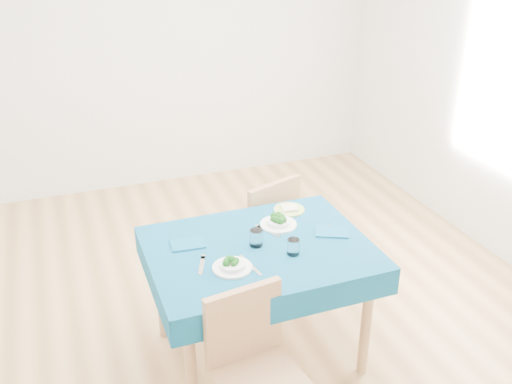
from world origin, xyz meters
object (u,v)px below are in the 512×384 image
object	(u,v)px
table	(259,302)
chair_far	(256,214)
bowl_far	(278,220)
chair_near	(261,370)
side_plate	(289,210)
bowl_near	(232,263)

from	to	relation	value
table	chair_far	world-z (taller)	chair_far
chair_far	bowl_far	xyz separation A→B (m)	(-0.07, -0.57, 0.25)
chair_near	side_plate	size ratio (longest dim) A/B	5.18
table	side_plate	xyz separation A→B (m)	(0.33, 0.35, 0.38)
bowl_near	bowl_far	xyz separation A→B (m)	(0.41, 0.35, 0.00)
table	bowl_far	bearing A→B (deg)	44.19
table	bowl_near	distance (m)	0.49
bowl_near	bowl_far	distance (m)	0.53
chair_near	bowl_far	xyz separation A→B (m)	(0.43, 0.84, 0.29)
table	chair_near	xyz separation A→B (m)	(-0.24, -0.65, 0.12)
table	side_plate	distance (m)	0.62
bowl_near	bowl_far	world-z (taller)	bowl_far
chair_far	bowl_far	distance (m)	0.63
bowl_far	side_plate	size ratio (longest dim) A/B	1.13
table	chair_far	distance (m)	0.82
chair_near	bowl_far	bearing A→B (deg)	54.88
bowl_near	side_plate	xyz separation A→B (m)	(0.54, 0.50, -0.03)
chair_far	bowl_near	bearing A→B (deg)	43.56
bowl_far	side_plate	world-z (taller)	bowl_far
chair_far	side_plate	world-z (taller)	chair_far
bowl_far	table	bearing A→B (deg)	-135.81
chair_far	chair_near	bearing A→B (deg)	51.35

